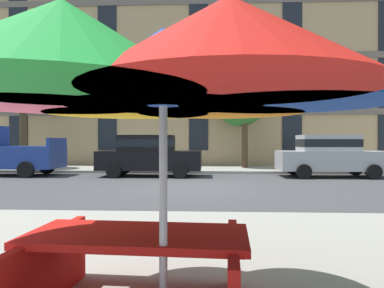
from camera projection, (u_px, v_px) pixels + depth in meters
ground_plane at (190, 188)px, 11.57m from camera, size 120.00×120.00×0.00m
sidewalk_far at (197, 169)px, 18.36m from camera, size 56.00×3.60×0.12m
apartment_building at (201, 54)px, 26.47m from camera, size 37.38×12.08×16.00m
sedan_black at (149, 154)px, 15.35m from camera, size 4.40×1.98×1.78m
sedan_silver at (330, 155)px, 14.98m from camera, size 4.40×1.98×1.78m
street_tree_left at (20, 89)px, 18.33m from camera, size 2.77×2.57×5.66m
street_tree_middle at (242, 101)px, 19.06m from camera, size 2.84×2.84×5.15m
patio_umbrella at (163, 72)px, 2.55m from camera, size 3.22×2.99×2.33m
picnic_table at (138, 267)px, 2.92m from camera, size 1.88×1.62×0.77m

